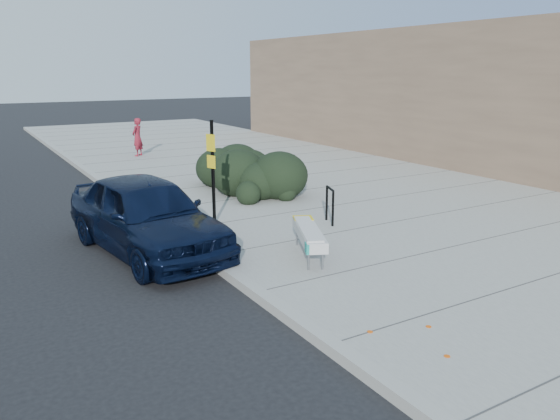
{
  "coord_description": "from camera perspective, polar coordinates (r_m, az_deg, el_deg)",
  "views": [
    {
      "loc": [
        -3.93,
        -7.17,
        3.62
      ],
      "look_at": [
        1.28,
        1.51,
        1.0
      ],
      "focal_mm": 35.0,
      "sensor_mm": 36.0,
      "label": 1
    }
  ],
  "objects": [
    {
      "name": "ground",
      "position": [
        8.94,
        -2.07,
        -9.37
      ],
      "size": [
        120.0,
        120.0,
        0.0
      ],
      "primitive_type": "plane",
      "color": "black",
      "rests_on": "ground"
    },
    {
      "name": "sidewalk_near",
      "position": [
        15.86,
        6.92,
        1.49
      ],
      "size": [
        11.2,
        50.0,
        0.15
      ],
      "primitive_type": "cube",
      "color": "gray",
      "rests_on": "ground"
    },
    {
      "name": "curb_near",
      "position": [
        13.27,
        -12.59,
        -1.3
      ],
      "size": [
        0.22,
        50.0,
        0.17
      ],
      "primitive_type": "cube",
      "color": "#9E9E99",
      "rests_on": "ground"
    },
    {
      "name": "bench",
      "position": [
        10.33,
        3.04,
        -2.51
      ],
      "size": [
        1.14,
        1.86,
        0.57
      ],
      "rotation": [
        0.0,
        0.0,
        -0.43
      ],
      "color": "gray",
      "rests_on": "sidewalk_near"
    },
    {
      "name": "bike_rack",
      "position": [
        12.62,
        5.23,
        0.87
      ],
      "size": [
        0.24,
        0.55,
        0.84
      ],
      "rotation": [
        0.0,
        0.0,
        -0.36
      ],
      "color": "black",
      "rests_on": "sidewalk_near"
    },
    {
      "name": "sign_post",
      "position": [
        12.46,
        -7.09,
        4.65
      ],
      "size": [
        0.13,
        0.27,
        2.38
      ],
      "rotation": [
        0.0,
        0.0,
        0.31
      ],
      "color": "black",
      "rests_on": "sidewalk_near"
    },
    {
      "name": "hedge",
      "position": [
        16.23,
        -3.33,
        4.72
      ],
      "size": [
        3.35,
        4.28,
        1.44
      ],
      "primitive_type": "ellipsoid",
      "rotation": [
        0.0,
        0.0,
        -0.43
      ],
      "color": "black",
      "rests_on": "sidewalk_near"
    },
    {
      "name": "sedan_navy",
      "position": [
        11.25,
        -13.78,
        -0.49
      ],
      "size": [
        2.46,
        4.84,
        1.58
      ],
      "primitive_type": "imported",
      "rotation": [
        0.0,
        0.0,
        0.13
      ],
      "color": "black",
      "rests_on": "ground"
    },
    {
      "name": "pedestrian",
      "position": [
        23.25,
        -14.68,
        7.38
      ],
      "size": [
        0.66,
        0.66,
        1.55
      ],
      "primitive_type": "imported",
      "rotation": [
        0.0,
        0.0,
        3.91
      ],
      "color": "maroon",
      "rests_on": "sidewalk_near"
    }
  ]
}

